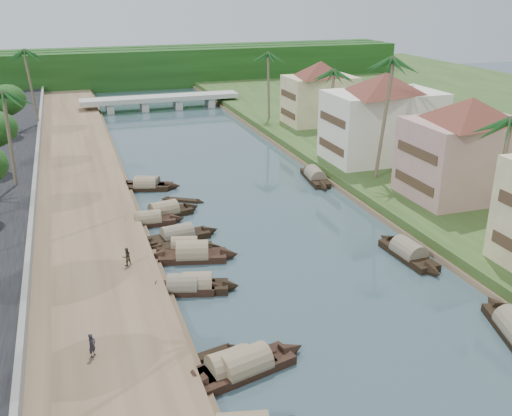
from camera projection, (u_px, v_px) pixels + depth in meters
name	position (u px, v px, depth m)	size (l,w,h in m)	color
ground	(341.00, 309.00, 38.83)	(220.00, 220.00, 0.00)	#354950
left_bank	(83.00, 225.00, 51.63)	(10.00, 180.00, 0.80)	brown
right_bank	(416.00, 183.00, 61.92)	(16.00, 180.00, 1.20)	#2A441B
retaining_wall	(32.00, 221.00, 50.04)	(0.40, 180.00, 1.10)	slate
treeline	(139.00, 67.00, 125.79)	(120.00, 14.00, 8.00)	#15340E
bridge	(161.00, 100.00, 101.86)	(28.00, 4.00, 2.40)	#AAAA9F
building_mid	(466.00, 147.00, 54.91)	(14.11, 14.11, 9.70)	tan
building_far	(383.00, 116.00, 66.90)	(15.59, 15.59, 10.20)	white
building_distant	(320.00, 92.00, 85.06)	(12.62, 12.62, 9.20)	beige
sampan_2	(245.00, 367.00, 32.26)	(8.47, 3.61, 2.19)	black
sampan_3	(229.00, 366.00, 32.32)	(6.93, 3.50, 1.89)	black
sampan_4	(230.00, 368.00, 32.21)	(7.47, 2.79, 2.10)	black
sampan_5	(198.00, 286.00, 41.05)	(6.35, 3.12, 2.01)	black
sampan_6	(183.00, 287.00, 40.87)	(6.54, 3.24, 1.95)	black
sampan_7	(185.00, 247.00, 47.21)	(6.42, 2.90, 1.75)	black
sampan_8	(193.00, 255.00, 45.78)	(7.79, 3.58, 2.33)	black
sampan_9	(178.00, 236.00, 49.24)	(7.93, 2.61, 2.00)	black
sampan_10	(148.00, 221.00, 52.44)	(6.92, 1.86, 1.93)	black
sampan_11	(164.00, 212.00, 54.39)	(7.72, 3.41, 2.17)	black
sampan_12	(147.00, 184.00, 62.24)	(7.43, 4.32, 1.85)	black
sampan_13	(145.00, 186.00, 61.59)	(7.11, 3.25, 1.95)	black
sampan_15	(408.00, 253.00, 46.05)	(2.21, 8.29, 2.20)	black
sampan_16	(315.00, 177.00, 64.60)	(2.71, 8.85, 2.14)	black
canoe_1	(208.00, 356.00, 33.71)	(4.42, 1.61, 0.71)	black
canoe_2	(183.00, 200.00, 58.37)	(4.45, 3.10, 0.70)	black
palm_1	(509.00, 123.00, 43.87)	(3.20, 3.20, 11.28)	#70624A
palm_2	(386.00, 63.00, 57.51)	(3.20, 3.20, 14.08)	#70624A
palm_3	(330.00, 73.00, 72.16)	(3.20, 3.20, 10.92)	#70624A
palm_6	(2.00, 96.00, 55.57)	(3.20, 3.20, 10.98)	#70624A
palm_7	(269.00, 55.00, 86.60)	(3.20, 3.20, 11.43)	#70624A
palm_8	(28.00, 53.00, 81.35)	(3.20, 3.20, 12.17)	#70624A
tree_5	(5.00, 101.00, 77.23)	(4.87, 4.87, 6.71)	#473928
tree_6	(406.00, 104.00, 70.93)	(4.86, 4.86, 7.78)	#473928
person_near	(92.00, 345.00, 32.32)	(0.53, 0.35, 1.46)	#26242B
person_far	(127.00, 257.00, 42.97)	(0.69, 0.54, 1.43)	#323123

